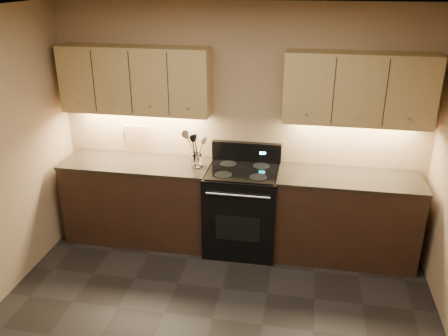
{
  "coord_description": "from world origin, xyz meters",
  "views": [
    {
      "loc": [
        0.7,
        -2.86,
        2.87
      ],
      "look_at": [
        -0.08,
        1.45,
        1.04
      ],
      "focal_mm": 38.0,
      "sensor_mm": 36.0,
      "label": 1
    }
  ],
  "objects": [
    {
      "name": "upper_cab_right",
      "position": [
        1.18,
        1.85,
        1.8
      ],
      "size": [
        1.44,
        0.3,
        0.7
      ],
      "primitive_type": "cube",
      "color": "tan",
      "rests_on": "wall_back"
    },
    {
      "name": "outlet_plate",
      "position": [
        -1.3,
        1.99,
        1.12
      ],
      "size": [
        0.08,
        0.01,
        0.12
      ],
      "primitive_type": "cube",
      "color": "#B2B5BA",
      "rests_on": "wall_back"
    },
    {
      "name": "ceiling",
      "position": [
        0.0,
        0.0,
        2.6
      ],
      "size": [
        4.0,
        4.0,
        0.0
      ],
      "primitive_type": "plane",
      "rotation": [
        3.14,
        0.0,
        0.0
      ],
      "color": "silver",
      "rests_on": "wall_back"
    },
    {
      "name": "cutting_board",
      "position": [
        -1.17,
        1.97,
        1.1
      ],
      "size": [
        0.28,
        0.09,
        0.34
      ],
      "primitive_type": "cube",
      "rotation": [
        0.15,
        0.0,
        0.08
      ],
      "color": "tan",
      "rests_on": "counter_left"
    },
    {
      "name": "utensil_crock",
      "position": [
        -0.42,
        1.7,
        0.99
      ],
      "size": [
        0.12,
        0.12,
        0.14
      ],
      "color": "white",
      "rests_on": "counter_left"
    },
    {
      "name": "wooden_spoon",
      "position": [
        -0.44,
        1.68,
        1.11
      ],
      "size": [
        0.17,
        0.13,
        0.32
      ],
      "primitive_type": null,
      "rotation": [
        -0.09,
        0.39,
        0.3
      ],
      "color": "tan",
      "rests_on": "utensil_crock"
    },
    {
      "name": "stove",
      "position": [
        0.08,
        1.68,
        0.48
      ],
      "size": [
        0.76,
        0.68,
        1.14
      ],
      "color": "black",
      "rests_on": "ground"
    },
    {
      "name": "steel_spatula",
      "position": [
        -0.4,
        1.71,
        1.13
      ],
      "size": [
        0.25,
        0.15,
        0.37
      ],
      "primitive_type": null,
      "rotation": [
        0.03,
        -0.44,
        -0.35
      ],
      "color": "silver",
      "rests_on": "utensil_crock"
    },
    {
      "name": "black_turner",
      "position": [
        -0.4,
        1.69,
        1.12
      ],
      "size": [
        0.15,
        0.16,
        0.36
      ],
      "primitive_type": null,
      "rotation": [
        -0.23,
        -0.1,
        0.26
      ],
      "color": "black",
      "rests_on": "utensil_crock"
    },
    {
      "name": "steel_skimmer",
      "position": [
        -0.38,
        1.68,
        1.14
      ],
      "size": [
        0.28,
        0.19,
        0.39
      ],
      "primitive_type": null,
      "rotation": [
        -0.2,
        -0.52,
        -0.09
      ],
      "color": "silver",
      "rests_on": "utensil_crock"
    },
    {
      "name": "upper_cab_left",
      "position": [
        -1.1,
        1.85,
        1.8
      ],
      "size": [
        1.6,
        0.3,
        0.7
      ],
      "primitive_type": "cube",
      "color": "tan",
      "rests_on": "wall_back"
    },
    {
      "name": "wall_back",
      "position": [
        0.0,
        2.0,
        1.3
      ],
      "size": [
        4.0,
        0.04,
        2.6
      ],
      "primitive_type": "cube",
      "color": "#9F855D",
      "rests_on": "ground"
    },
    {
      "name": "counter_left",
      "position": [
        -1.1,
        1.7,
        0.47
      ],
      "size": [
        1.62,
        0.62,
        0.93
      ],
      "color": "black",
      "rests_on": "ground"
    },
    {
      "name": "black_spoon",
      "position": [
        -0.43,
        1.72,
        1.12
      ],
      "size": [
        0.08,
        0.15,
        0.36
      ],
      "primitive_type": null,
      "rotation": [
        0.25,
        -0.01,
        -0.14
      ],
      "color": "black",
      "rests_on": "utensil_crock"
    },
    {
      "name": "counter_right",
      "position": [
        1.18,
        1.7,
        0.47
      ],
      "size": [
        1.46,
        0.62,
        0.93
      ],
      "color": "black",
      "rests_on": "ground"
    }
  ]
}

